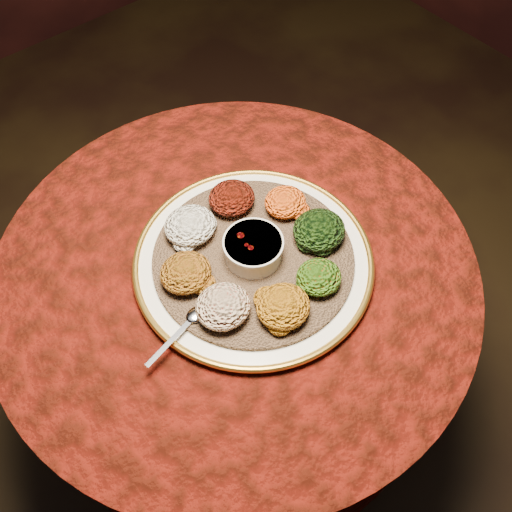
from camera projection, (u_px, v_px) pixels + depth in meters
table at (237, 310)px, 1.27m from camera, size 0.96×0.96×0.73m
platter at (253, 261)px, 1.11m from camera, size 0.55×0.55×0.02m
injera at (253, 258)px, 1.10m from camera, size 0.51×0.51×0.01m
stew_bowl at (253, 248)px, 1.07m from camera, size 0.12×0.12×0.05m
spoon at (192, 319)px, 1.01m from camera, size 0.15×0.05×0.01m
portion_ayib at (190, 226)px, 1.11m from camera, size 0.10×0.10×0.05m
portion_kitfo at (232, 198)px, 1.15m from camera, size 0.10×0.09×0.05m
portion_tikil at (285, 202)px, 1.15m from camera, size 0.09×0.08×0.04m
portion_gomen at (319, 230)px, 1.10m from camera, size 0.10×0.10×0.05m
portion_mixveg at (319, 277)px, 1.05m from camera, size 0.09×0.08×0.04m
portion_kik at (283, 306)px, 1.01m from camera, size 0.10×0.09×0.05m
portion_timatim at (223, 306)px, 1.01m from camera, size 0.10×0.10×0.05m
portion_shiro at (186, 273)px, 1.05m from camera, size 0.10×0.09×0.05m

